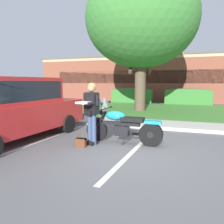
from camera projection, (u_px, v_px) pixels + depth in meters
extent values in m
plane|color=#565659|center=(129.00, 151.00, 5.42)|extent=(140.00, 140.00, 0.00)
cube|color=#ADA89E|center=(147.00, 127.00, 8.00)|extent=(60.00, 0.20, 0.12)
cube|color=#ADA89E|center=(151.00, 123.00, 8.80)|extent=(60.00, 1.50, 0.08)
cube|color=#3D752D|center=(162.00, 110.00, 13.02)|extent=(60.00, 7.49, 0.06)
cube|color=silver|center=(43.00, 140.00, 6.47)|extent=(0.45, 4.40, 0.01)
cube|color=silver|center=(135.00, 149.00, 5.57)|extent=(0.45, 4.40, 0.01)
cylinder|color=black|center=(97.00, 130.00, 6.36)|extent=(0.64, 0.12, 0.64)
cylinder|color=black|center=(97.00, 130.00, 6.36)|extent=(0.18, 0.12, 0.18)
cylinder|color=black|center=(151.00, 134.00, 5.81)|extent=(0.64, 0.20, 0.64)
cylinder|color=black|center=(151.00, 134.00, 5.81)|extent=(0.18, 0.20, 0.18)
cube|color=black|center=(97.00, 118.00, 6.31)|extent=(0.44, 0.15, 0.06)
cube|color=teal|center=(153.00, 122.00, 5.75)|extent=(0.45, 0.21, 0.08)
cylinder|color=black|center=(100.00, 121.00, 6.20)|extent=(0.31, 0.05, 0.58)
cylinder|color=black|center=(102.00, 120.00, 6.35)|extent=(0.31, 0.05, 0.58)
sphere|color=black|center=(102.00, 112.00, 6.23)|extent=(0.17, 0.17, 0.17)
cylinder|color=black|center=(107.00, 108.00, 6.16)|extent=(0.05, 0.72, 0.03)
cylinder|color=black|center=(102.00, 110.00, 5.83)|extent=(0.05, 0.10, 0.04)
cylinder|color=black|center=(111.00, 107.00, 6.50)|extent=(0.05, 0.10, 0.04)
sphere|color=black|center=(102.00, 104.00, 5.87)|extent=(0.08, 0.08, 0.08)
sphere|color=black|center=(110.00, 102.00, 6.43)|extent=(0.08, 0.08, 0.08)
cube|color=#B2BCC6|center=(104.00, 105.00, 6.18)|extent=(0.15, 0.36, 0.35)
cube|color=black|center=(121.00, 124.00, 6.07)|extent=(1.10, 0.13, 0.10)
ellipsoid|color=teal|center=(115.00, 116.00, 6.10)|extent=(0.57, 0.34, 0.26)
cube|color=black|center=(132.00, 119.00, 5.94)|extent=(0.65, 0.30, 0.12)
cube|color=black|center=(122.00, 131.00, 6.09)|extent=(0.41, 0.25, 0.28)
cylinder|color=black|center=(121.00, 125.00, 6.08)|extent=(0.18, 0.12, 0.21)
cylinder|color=black|center=(123.00, 125.00, 6.05)|extent=(0.18, 0.12, 0.21)
cylinder|color=black|center=(136.00, 134.00, 6.10)|extent=(0.60, 0.10, 0.08)
cylinder|color=black|center=(143.00, 135.00, 6.04)|extent=(0.60, 0.10, 0.08)
cylinder|color=black|center=(124.00, 140.00, 5.93)|extent=(0.12, 0.12, 0.30)
cube|color=black|center=(93.00, 143.00, 5.94)|extent=(0.18, 0.26, 0.10)
cube|color=black|center=(90.00, 142.00, 6.03)|extent=(0.18, 0.26, 0.10)
cylinder|color=navy|center=(94.00, 130.00, 5.91)|extent=(0.14, 0.14, 0.86)
cylinder|color=navy|center=(90.00, 129.00, 5.99)|extent=(0.14, 0.14, 0.86)
cube|color=black|center=(92.00, 103.00, 5.85)|extent=(0.43, 0.33, 0.58)
cube|color=black|center=(91.00, 93.00, 5.81)|extent=(0.35, 0.28, 0.06)
sphere|color=#A87A5B|center=(91.00, 88.00, 5.79)|extent=(0.21, 0.21, 0.21)
sphere|color=olive|center=(92.00, 87.00, 5.80)|extent=(0.23, 0.23, 0.23)
cube|color=black|center=(88.00, 113.00, 5.78)|extent=(0.24, 0.16, 0.12)
cylinder|color=black|center=(92.00, 103.00, 5.62)|extent=(0.19, 0.35, 0.09)
cylinder|color=black|center=(83.00, 103.00, 5.81)|extent=(0.19, 0.35, 0.09)
cylinder|color=black|center=(97.00, 100.00, 5.69)|extent=(0.10, 0.10, 0.28)
cylinder|color=black|center=(85.00, 99.00, 5.95)|extent=(0.10, 0.10, 0.28)
cube|color=beige|center=(84.00, 103.00, 5.60)|extent=(0.40, 0.40, 0.05)
cube|color=#562D19|center=(81.00, 143.00, 5.74)|extent=(0.28, 0.12, 0.24)
cube|color=#562D19|center=(81.00, 139.00, 5.72)|extent=(0.28, 0.13, 0.04)
torus|color=#562D19|center=(81.00, 138.00, 5.72)|extent=(0.20, 0.02, 0.20)
cube|color=#AD2323|center=(13.00, 117.00, 6.39)|extent=(2.35, 4.86, 0.80)
cube|color=#AD2323|center=(7.00, 91.00, 6.15)|extent=(1.99, 3.07, 0.76)
cube|color=black|center=(29.00, 91.00, 5.80)|extent=(0.31, 2.72, 0.55)
cube|color=black|center=(38.00, 90.00, 7.26)|extent=(1.57, 0.39, 0.51)
cube|color=black|center=(63.00, 115.00, 8.59)|extent=(1.90, 0.29, 0.20)
cylinder|color=black|center=(28.00, 120.00, 8.12)|extent=(0.30, 0.62, 0.60)
cylinder|color=black|center=(67.00, 124.00, 7.39)|extent=(0.30, 0.62, 0.60)
cylinder|color=#4C3D2D|center=(140.00, 87.00, 12.53)|extent=(0.63, 0.63, 2.82)
ellipsoid|color=#33702D|center=(141.00, 20.00, 12.01)|extent=(6.26, 6.26, 5.32)
cylinder|color=#4C3D2D|center=(148.00, 63.00, 12.20)|extent=(0.22, 1.03, 1.22)
cylinder|color=#4C3D2D|center=(132.00, 64.00, 12.50)|extent=(0.22, 1.16, 1.18)
cube|color=#336B2D|center=(132.00, 96.00, 17.62)|extent=(3.27, 0.90, 1.10)
ellipsoid|color=#336B2D|center=(132.00, 90.00, 17.54)|extent=(3.11, 0.84, 0.28)
cube|color=#336B2D|center=(188.00, 98.00, 16.24)|extent=(3.37, 0.90, 1.10)
ellipsoid|color=#336B2D|center=(188.00, 90.00, 16.16)|extent=(3.20, 0.84, 0.28)
cube|color=brown|center=(177.00, 80.00, 22.07)|extent=(25.66, 9.18, 3.93)
cube|color=#998466|center=(175.00, 56.00, 17.55)|extent=(25.66, 0.10, 0.24)
cube|color=#4C4742|center=(178.00, 59.00, 21.78)|extent=(25.91, 9.27, 0.20)
cube|color=#1E282D|center=(175.00, 77.00, 17.77)|extent=(21.81, 0.06, 1.10)
cube|color=brown|center=(80.00, 77.00, 20.54)|extent=(0.08, 0.04, 1.20)
cube|color=brown|center=(124.00, 77.00, 19.15)|extent=(0.08, 0.04, 1.20)
cube|color=brown|center=(175.00, 77.00, 17.76)|extent=(0.08, 0.04, 1.20)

